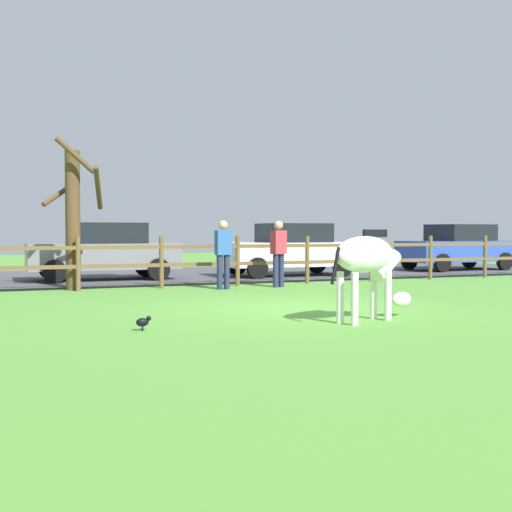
% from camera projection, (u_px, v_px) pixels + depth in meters
% --- Properties ---
extents(ground_plane, '(60.00, 60.00, 0.00)m').
position_uv_depth(ground_plane, '(295.00, 308.00, 12.05)').
color(ground_plane, '#549338').
extents(parking_asphalt, '(28.00, 7.40, 0.05)m').
position_uv_depth(parking_asphalt, '(164.00, 275.00, 20.64)').
color(parking_asphalt, '#47474C').
rests_on(parking_asphalt, ground_plane).
extents(paddock_fence, '(21.74, 0.11, 1.25)m').
position_uv_depth(paddock_fence, '(200.00, 258.00, 16.57)').
color(paddock_fence, brown).
rests_on(paddock_fence, ground_plane).
extents(bare_tree, '(1.47, 1.47, 3.53)m').
position_uv_depth(bare_tree, '(74.00, 216.00, 15.70)').
color(bare_tree, '#513A23').
rests_on(bare_tree, ground_plane).
extents(zebra, '(1.86, 0.92, 1.41)m').
position_uv_depth(zebra, '(368.00, 261.00, 10.27)').
color(zebra, white).
rests_on(zebra, ground_plane).
extents(crow_on_grass, '(0.21, 0.10, 0.20)m').
position_uv_depth(crow_on_grass, '(143.00, 322.00, 9.34)').
color(crow_on_grass, black).
rests_on(crow_on_grass, ground_plane).
extents(parked_car_grey, '(4.03, 1.93, 1.56)m').
position_uv_depth(parked_car_grey, '(104.00, 251.00, 18.39)').
color(parked_car_grey, slate).
rests_on(parked_car_grey, parking_asphalt).
extents(parked_car_white, '(4.03, 1.93, 1.56)m').
position_uv_depth(parked_car_white, '(290.00, 249.00, 20.00)').
color(parked_car_white, white).
rests_on(parked_car_white, parking_asphalt).
extents(parked_car_blue, '(4.08, 2.03, 1.56)m').
position_uv_depth(parked_car_blue, '(458.00, 247.00, 23.05)').
color(parked_car_blue, '#2D4CAD').
rests_on(parked_car_blue, parking_asphalt).
extents(visitor_left_of_tree, '(0.37, 0.24, 1.64)m').
position_uv_depth(visitor_left_of_tree, '(223.00, 251.00, 15.93)').
color(visitor_left_of_tree, '#232847').
rests_on(visitor_left_of_tree, ground_plane).
extents(visitor_right_of_tree, '(0.41, 0.31, 1.64)m').
position_uv_depth(visitor_right_of_tree, '(279.00, 250.00, 16.54)').
color(visitor_right_of_tree, '#232847').
rests_on(visitor_right_of_tree, ground_plane).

